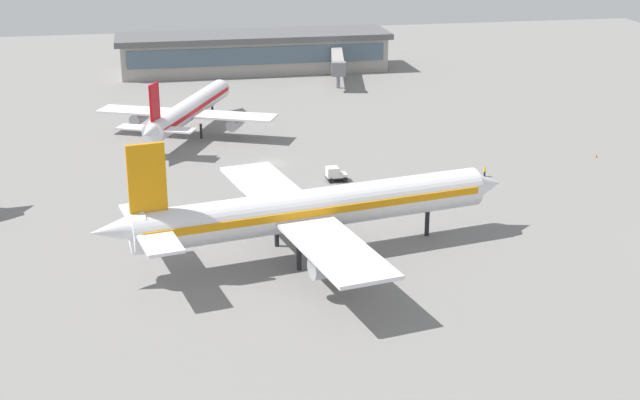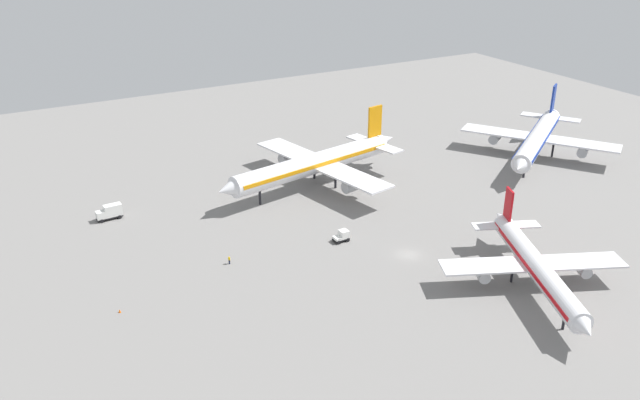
% 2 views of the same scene
% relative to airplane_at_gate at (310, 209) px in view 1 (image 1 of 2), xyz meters
% --- Properties ---
extents(ground, '(288.00, 288.00, 0.00)m').
position_rel_airplane_at_gate_xyz_m(ground, '(-0.66, -39.65, -6.06)').
color(ground, gray).
extents(terminal_building, '(67.09, 16.32, 9.32)m').
position_rel_airplane_at_gate_xyz_m(terminal_building, '(-7.74, -117.59, -1.31)').
color(terminal_building, '#9E9993').
rests_on(terminal_building, ground).
extents(airplane_at_gate, '(54.50, 44.25, 16.68)m').
position_rel_airplane_at_gate_xyz_m(airplane_at_gate, '(0.00, 0.00, 0.00)').
color(airplane_at_gate, white).
rests_on(airplane_at_gate, ground).
extents(airplane_taxiing, '(33.00, 39.83, 12.83)m').
position_rel_airplane_at_gate_xyz_m(airplane_taxiing, '(11.60, -60.76, -1.40)').
color(airplane_taxiing, white).
rests_on(airplane_taxiing, ground).
extents(baggage_tug, '(3.25, 2.29, 2.30)m').
position_rel_airplane_at_gate_xyz_m(baggage_tug, '(-9.18, -28.17, -4.91)').
color(baggage_tug, black).
rests_on(baggage_tug, ground).
extents(ground_crew_worker, '(0.45, 0.57, 1.67)m').
position_rel_airplane_at_gate_xyz_m(ground_crew_worker, '(-33.15, -25.70, -5.21)').
color(ground_crew_worker, '#1E2338').
rests_on(ground_crew_worker, ground).
extents(jet_bridge, '(6.88, 21.81, 6.74)m').
position_rel_airplane_at_gate_xyz_m(jet_bridge, '(-24.95, -99.24, -0.92)').
color(jet_bridge, '#9E9993').
rests_on(jet_bridge, ground).
extents(safety_cone_near_gate, '(0.44, 0.44, 0.60)m').
position_rel_airplane_at_gate_xyz_m(safety_cone_near_gate, '(-55.82, -32.17, -5.76)').
color(safety_cone_near_gate, '#EA590C').
rests_on(safety_cone_near_gate, ground).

